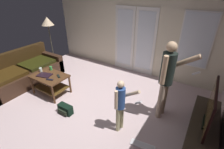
# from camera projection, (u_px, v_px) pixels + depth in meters

# --- Properties ---
(ground_plane) EXTENTS (5.61, 4.86, 0.02)m
(ground_plane) POSITION_uv_depth(u_px,v_px,m) (83.00, 108.00, 3.85)
(ground_plane) COLOR #C4AAAB
(wall_back_with_doors) EXTENTS (5.61, 0.09, 2.91)m
(wall_back_with_doors) POSITION_uv_depth(u_px,v_px,m) (133.00, 27.00, 4.92)
(wall_back_with_doors) COLOR beige
(wall_back_with_doors) RESTS_ON ground_plane
(leather_couch) EXTENTS (0.96, 2.16, 0.87)m
(leather_couch) POSITION_uv_depth(u_px,v_px,m) (22.00, 73.00, 4.73)
(leather_couch) COLOR #352116
(leather_couch) RESTS_ON ground_plane
(coffee_table) EXTENTS (0.87, 0.62, 0.52)m
(coffee_table) POSITION_uv_depth(u_px,v_px,m) (50.00, 80.00, 4.20)
(coffee_table) COLOR #4D2F1A
(coffee_table) RESTS_ON ground_plane
(tv_stand) EXTENTS (0.45, 1.66, 0.42)m
(tv_stand) POSITION_uv_depth(u_px,v_px,m) (202.00, 132.00, 2.94)
(tv_stand) COLOR #34291D
(tv_stand) RESTS_ON ground_plane
(flat_screen_tv) EXTENTS (0.08, 1.08, 0.69)m
(flat_screen_tv) POSITION_uv_depth(u_px,v_px,m) (211.00, 107.00, 2.67)
(flat_screen_tv) COLOR black
(flat_screen_tv) RESTS_ON tv_stand
(person_adult) EXTENTS (0.68, 0.45, 1.66)m
(person_adult) POSITION_uv_depth(u_px,v_px,m) (167.00, 75.00, 3.16)
(person_adult) COLOR tan
(person_adult) RESTS_ON ground_plane
(person_child) EXTENTS (0.48, 0.30, 1.10)m
(person_child) POSITION_uv_depth(u_px,v_px,m) (121.00, 102.00, 2.96)
(person_child) COLOR tan
(person_child) RESTS_ON ground_plane
(floor_lamp) EXTENTS (0.40, 0.40, 1.62)m
(floor_lamp) POSITION_uv_depth(u_px,v_px,m) (48.00, 23.00, 5.39)
(floor_lamp) COLOR #28281F
(floor_lamp) RESTS_ON ground_plane
(backpack) EXTENTS (0.34, 0.19, 0.21)m
(backpack) POSITION_uv_depth(u_px,v_px,m) (65.00, 109.00, 3.64)
(backpack) COLOR black
(backpack) RESTS_ON ground_plane
(loose_keyboard) EXTENTS (0.45, 0.19, 0.02)m
(loose_keyboard) POSITION_uv_depth(u_px,v_px,m) (143.00, 145.00, 2.93)
(loose_keyboard) COLOR white
(loose_keyboard) RESTS_ON ground_plane
(laptop_closed) EXTENTS (0.39, 0.31, 0.02)m
(laptop_closed) POSITION_uv_depth(u_px,v_px,m) (44.00, 75.00, 4.13)
(laptop_closed) COLOR black
(laptop_closed) RESTS_ON coffee_table
(cup_near_edge) EXTENTS (0.07, 0.07, 0.11)m
(cup_near_edge) POSITION_uv_depth(u_px,v_px,m) (41.00, 70.00, 4.30)
(cup_near_edge) COLOR white
(cup_near_edge) RESTS_ON coffee_table
(cup_by_laptop) EXTENTS (0.07, 0.07, 0.10)m
(cup_by_laptop) POSITION_uv_depth(u_px,v_px,m) (51.00, 68.00, 4.38)
(cup_by_laptop) COLOR green
(cup_by_laptop) RESTS_ON coffee_table
(tv_remote_black) EXTENTS (0.17, 0.13, 0.02)m
(tv_remote_black) POSITION_uv_depth(u_px,v_px,m) (59.00, 76.00, 4.08)
(tv_remote_black) COLOR black
(tv_remote_black) RESTS_ON coffee_table
(dvd_remote_slim) EXTENTS (0.18, 0.10, 0.02)m
(dvd_remote_slim) POSITION_uv_depth(u_px,v_px,m) (50.00, 80.00, 3.93)
(dvd_remote_slim) COLOR black
(dvd_remote_slim) RESTS_ON coffee_table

